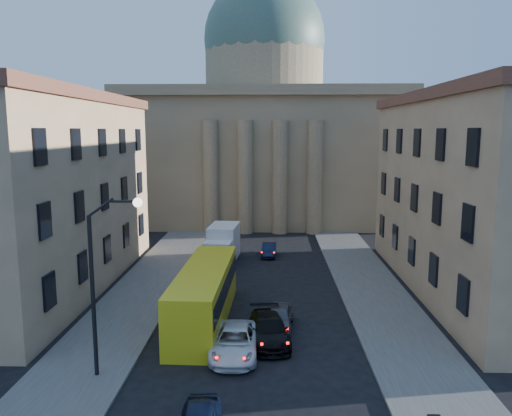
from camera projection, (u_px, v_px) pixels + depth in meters
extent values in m
cube|color=#514E4A|center=(133.00, 305.00, 34.11)|extent=(5.00, 60.00, 0.15)
cube|color=#514E4A|center=(383.00, 307.00, 33.64)|extent=(5.00, 60.00, 0.15)
cube|color=#746447|center=(264.00, 158.00, 70.19)|extent=(34.00, 26.00, 16.00)
cube|color=#746447|center=(264.00, 97.00, 68.90)|extent=(35.50, 27.50, 1.20)
cylinder|color=#746447|center=(264.00, 70.00, 68.34)|extent=(16.00, 16.00, 8.00)
sphere|color=#4E695A|center=(264.00, 40.00, 67.73)|extent=(16.40, 16.40, 16.40)
cube|color=#746447|center=(113.00, 177.00, 69.18)|extent=(13.00, 13.00, 11.00)
cone|color=#562E25|center=(110.00, 122.00, 68.03)|extent=(26.02, 26.02, 4.00)
cube|color=#746447|center=(417.00, 178.00, 68.01)|extent=(13.00, 13.00, 11.00)
cone|color=#562E25|center=(420.00, 122.00, 66.86)|extent=(26.02, 26.02, 4.00)
cylinder|color=#746447|center=(211.00, 177.00, 57.55)|extent=(1.80, 1.80, 13.00)
cylinder|color=#746447|center=(245.00, 178.00, 57.44)|extent=(1.80, 1.80, 13.00)
cylinder|color=#746447|center=(280.00, 178.00, 57.33)|extent=(1.80, 1.80, 13.00)
cylinder|color=#746447|center=(315.00, 178.00, 57.21)|extent=(1.80, 1.80, 13.00)
cube|color=tan|center=(31.00, 196.00, 37.24)|extent=(11.00, 26.00, 14.00)
cube|color=#562E25|center=(24.00, 96.00, 36.11)|extent=(11.60, 26.60, 0.80)
cube|color=tan|center=(491.00, 198.00, 36.28)|extent=(11.00, 26.00, 14.00)
cube|color=#562E25|center=(499.00, 96.00, 35.16)|extent=(11.60, 26.60, 0.80)
cylinder|color=black|center=(93.00, 298.00, 23.60)|extent=(0.20, 0.20, 8.00)
cylinder|color=black|center=(100.00, 208.00, 22.92)|extent=(1.30, 0.12, 0.96)
cylinder|color=black|center=(121.00, 201.00, 22.85)|extent=(1.30, 0.12, 0.12)
sphere|color=white|center=(138.00, 202.00, 22.83)|extent=(0.44, 0.44, 0.44)
imported|color=white|center=(235.00, 342.00, 26.55)|extent=(2.52, 5.28, 1.45)
imported|color=black|center=(269.00, 330.00, 28.16)|extent=(2.66, 5.27, 1.47)
imported|color=#505055|center=(279.00, 317.00, 30.16)|extent=(1.95, 4.10, 1.35)
imported|color=black|center=(269.00, 250.00, 47.56)|extent=(1.48, 3.80, 1.23)
cube|color=gold|center=(205.00, 295.00, 31.16)|extent=(3.10, 12.16, 3.40)
cube|color=black|center=(204.00, 286.00, 31.08)|extent=(3.14, 11.50, 1.21)
cylinder|color=black|center=(172.00, 341.00, 27.07)|extent=(0.36, 1.11, 1.10)
cylinder|color=black|center=(212.00, 342.00, 26.94)|extent=(0.36, 1.11, 1.10)
cylinder|color=black|center=(199.00, 290.00, 35.74)|extent=(0.36, 1.11, 1.10)
cylinder|color=black|center=(230.00, 291.00, 35.61)|extent=(0.36, 1.11, 1.10)
cube|color=silver|center=(218.00, 255.00, 43.12)|extent=(2.52, 2.61, 2.42)
cube|color=black|center=(216.00, 255.00, 41.93)|extent=(2.22, 0.30, 1.11)
cube|color=silver|center=(224.00, 242.00, 45.71)|extent=(2.77, 4.43, 3.13)
cylinder|color=black|center=(206.00, 264.00, 42.95)|extent=(0.36, 0.93, 0.91)
cylinder|color=black|center=(229.00, 265.00, 42.73)|extent=(0.36, 0.93, 0.91)
cylinder|color=black|center=(215.00, 253.00, 46.91)|extent=(0.36, 0.93, 0.91)
cylinder|color=black|center=(236.00, 254.00, 46.69)|extent=(0.36, 0.93, 0.91)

